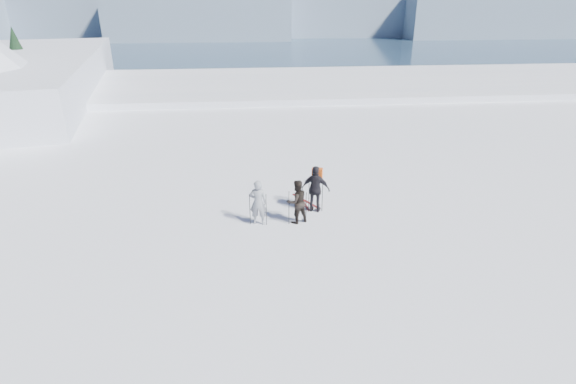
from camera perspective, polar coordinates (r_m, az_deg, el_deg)
The scene contains 8 objects.
lake_basin at distance 42.83m, azimuth -0.26°, elevation 4.68°, with size 820.00×820.00×71.62m.
far_mountain_range at distance 466.52m, azimuth -1.67°, elevation 21.91°, with size 770.00×110.00×53.00m.
skier_grey at distance 15.73m, azimuth -3.83°, elevation -1.33°, with size 0.60×0.40×1.66m, color gray.
skier_dark at distance 15.82m, azimuth 1.12°, elevation -1.23°, with size 0.78×0.61×1.61m, color black.
skier_pack at distance 16.62m, azimuth 3.54°, elevation 0.36°, with size 1.05×0.44×1.79m, color black.
backpack at distance 16.43m, azimuth 3.79°, elevation 4.39°, with size 0.38×0.22×0.51m, color #E75615.
ski_poles at distance 16.08m, azimuth 0.40°, elevation -1.60°, with size 2.73×0.93×1.26m.
skis_loose at distance 17.73m, azimuth 2.08°, elevation -1.18°, with size 0.94×1.69×0.03m.
Camera 1 is at (-3.80, -10.31, 7.48)m, focal length 28.00 mm.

